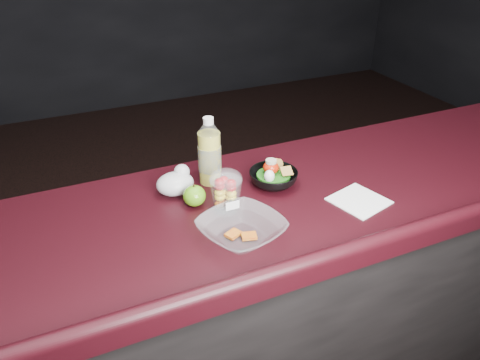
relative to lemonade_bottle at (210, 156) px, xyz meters
name	(u,v)px	position (x,y,z in m)	size (l,w,h in m)	color
counter	(254,313)	(0.09, -0.18, -0.61)	(4.06, 0.71, 1.02)	black
lemonade_bottle	(210,156)	(0.00, 0.00, 0.00)	(0.08, 0.08, 0.24)	gold
fruit_cup	(226,191)	(-0.02, -0.19, -0.03)	(0.10, 0.10, 0.15)	white
green_apple	(194,196)	(-0.10, -0.12, -0.07)	(0.07, 0.07, 0.08)	#3D880F
plastic_bag	(176,182)	(-0.13, -0.02, -0.06)	(0.13, 0.10, 0.09)	silver
snack_bowl	(273,177)	(0.19, -0.11, -0.07)	(0.22, 0.22, 0.09)	black
takeout_bowl	(242,230)	(-0.03, -0.34, -0.07)	(0.30, 0.30, 0.06)	silver
paper_napkin	(359,201)	(0.40, -0.32, -0.10)	(0.16, 0.16, 0.00)	white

